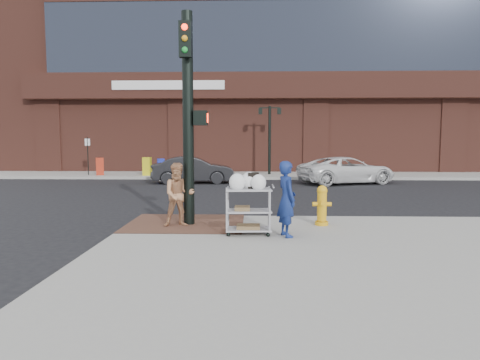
{
  "coord_description": "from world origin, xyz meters",
  "views": [
    {
      "loc": [
        1.05,
        -9.36,
        2.19
      ],
      "look_at": [
        0.74,
        0.58,
        1.25
      ],
      "focal_mm": 32.0,
      "sensor_mm": 36.0,
      "label": 1
    }
  ],
  "objects_px": {
    "woman_blue": "(287,199)",
    "traffic_signal_pole": "(189,112)",
    "sedan_dark": "(193,170)",
    "utility_cart": "(248,207)",
    "fire_hydrant": "(322,205)",
    "pedestrian_tan": "(179,195)",
    "lamp_post": "(270,132)",
    "minivan_white": "(347,170)"
  },
  "relations": [
    {
      "from": "lamp_post",
      "to": "utility_cart",
      "type": "distance_m",
      "value": 16.42
    },
    {
      "from": "traffic_signal_pole",
      "to": "pedestrian_tan",
      "type": "bearing_deg",
      "value": -136.18
    },
    {
      "from": "traffic_signal_pole",
      "to": "sedan_dark",
      "type": "distance_m",
      "value": 11.56
    },
    {
      "from": "traffic_signal_pole",
      "to": "pedestrian_tan",
      "type": "distance_m",
      "value": 1.96
    },
    {
      "from": "utility_cart",
      "to": "fire_hydrant",
      "type": "distance_m",
      "value": 2.06
    },
    {
      "from": "minivan_white",
      "to": "fire_hydrant",
      "type": "xyz_separation_m",
      "value": [
        -3.01,
        -11.23,
        -0.03
      ]
    },
    {
      "from": "woman_blue",
      "to": "utility_cart",
      "type": "distance_m",
      "value": 0.84
    },
    {
      "from": "woman_blue",
      "to": "pedestrian_tan",
      "type": "distance_m",
      "value": 2.65
    },
    {
      "from": "sedan_dark",
      "to": "fire_hydrant",
      "type": "distance_m",
      "value": 12.17
    },
    {
      "from": "woman_blue",
      "to": "pedestrian_tan",
      "type": "height_order",
      "value": "woman_blue"
    },
    {
      "from": "pedestrian_tan",
      "to": "minivan_white",
      "type": "bearing_deg",
      "value": 44.74
    },
    {
      "from": "woman_blue",
      "to": "minivan_white",
      "type": "relative_size",
      "value": 0.33
    },
    {
      "from": "fire_hydrant",
      "to": "pedestrian_tan",
      "type": "bearing_deg",
      "value": -175.9
    },
    {
      "from": "pedestrian_tan",
      "to": "fire_hydrant",
      "type": "bearing_deg",
      "value": -12.0
    },
    {
      "from": "sedan_dark",
      "to": "fire_hydrant",
      "type": "relative_size",
      "value": 4.3
    },
    {
      "from": "sedan_dark",
      "to": "utility_cart",
      "type": "height_order",
      "value": "utility_cart"
    },
    {
      "from": "lamp_post",
      "to": "traffic_signal_pole",
      "type": "xyz_separation_m",
      "value": [
        -2.48,
        -15.23,
        0.21
      ]
    },
    {
      "from": "woman_blue",
      "to": "traffic_signal_pole",
      "type": "bearing_deg",
      "value": 43.44
    },
    {
      "from": "pedestrian_tan",
      "to": "fire_hydrant",
      "type": "relative_size",
      "value": 1.57
    },
    {
      "from": "lamp_post",
      "to": "woman_blue",
      "type": "relative_size",
      "value": 2.5
    },
    {
      "from": "woman_blue",
      "to": "fire_hydrant",
      "type": "distance_m",
      "value": 1.58
    },
    {
      "from": "sedan_dark",
      "to": "utility_cart",
      "type": "xyz_separation_m",
      "value": [
        2.93,
        -12.31,
        0.08
      ]
    },
    {
      "from": "sedan_dark",
      "to": "traffic_signal_pole",
      "type": "bearing_deg",
      "value": -179.73
    },
    {
      "from": "pedestrian_tan",
      "to": "utility_cart",
      "type": "relative_size",
      "value": 1.12
    },
    {
      "from": "lamp_post",
      "to": "traffic_signal_pole",
      "type": "height_order",
      "value": "traffic_signal_pole"
    },
    {
      "from": "pedestrian_tan",
      "to": "utility_cart",
      "type": "bearing_deg",
      "value": -43.09
    },
    {
      "from": "pedestrian_tan",
      "to": "sedan_dark",
      "type": "distance_m",
      "value": 11.55
    },
    {
      "from": "woman_blue",
      "to": "fire_hydrant",
      "type": "bearing_deg",
      "value": -55.34
    },
    {
      "from": "minivan_white",
      "to": "fire_hydrant",
      "type": "height_order",
      "value": "minivan_white"
    },
    {
      "from": "sedan_dark",
      "to": "fire_hydrant",
      "type": "bearing_deg",
      "value": -164.77
    },
    {
      "from": "traffic_signal_pole",
      "to": "pedestrian_tan",
      "type": "height_order",
      "value": "traffic_signal_pole"
    },
    {
      "from": "traffic_signal_pole",
      "to": "sedan_dark",
      "type": "relative_size",
      "value": 1.22
    },
    {
      "from": "pedestrian_tan",
      "to": "minivan_white",
      "type": "distance_m",
      "value": 13.14
    },
    {
      "from": "woman_blue",
      "to": "minivan_white",
      "type": "distance_m",
      "value": 13.08
    },
    {
      "from": "lamp_post",
      "to": "pedestrian_tan",
      "type": "xyz_separation_m",
      "value": [
        -2.7,
        -15.45,
        -1.72
      ]
    },
    {
      "from": "traffic_signal_pole",
      "to": "minivan_white",
      "type": "xyz_separation_m",
      "value": [
        6.18,
        11.26,
        -2.16
      ]
    },
    {
      "from": "traffic_signal_pole",
      "to": "woman_blue",
      "type": "bearing_deg",
      "value": -28.48
    },
    {
      "from": "lamp_post",
      "to": "minivan_white",
      "type": "distance_m",
      "value": 5.77
    },
    {
      "from": "pedestrian_tan",
      "to": "sedan_dark",
      "type": "relative_size",
      "value": 0.37
    },
    {
      "from": "utility_cart",
      "to": "woman_blue",
      "type": "bearing_deg",
      "value": -10.61
    },
    {
      "from": "sedan_dark",
      "to": "utility_cart",
      "type": "relative_size",
      "value": 3.06
    },
    {
      "from": "sedan_dark",
      "to": "lamp_post",
      "type": "bearing_deg",
      "value": -52.49
    }
  ]
}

